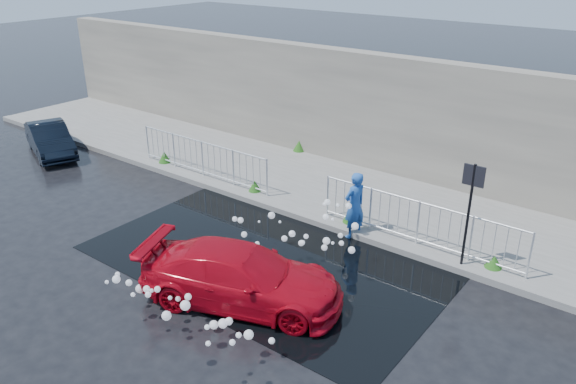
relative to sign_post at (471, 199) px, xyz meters
The scene contains 13 objects.
ground 5.50m from the sign_post, 143.57° to the right, with size 90.00×90.00×0.00m, color black.
pavement 4.90m from the sign_post, 155.66° to the left, with size 30.00×4.00×0.15m, color slate.
curb 4.51m from the sign_post, behind, with size 30.00×0.25×0.16m, color slate.
retaining_wall 5.87m from the sign_post, 135.69° to the left, with size 30.00×0.60×3.50m, color #665F55.
puddle 4.59m from the sign_post, 150.42° to the right, with size 8.00×5.00×0.01m, color black.
sign_post is the anchor object (origin of this frame).
railing_left 8.26m from the sign_post, behind, with size 5.05×0.05×1.10m.
railing_right 1.57m from the sign_post, 168.23° to the left, with size 5.05×0.05×1.10m.
weeds 5.01m from the sign_post, 164.19° to the left, with size 12.17×3.93×0.46m.
water_spray 4.72m from the sign_post, 131.24° to the right, with size 3.44×5.72×1.14m.
red_car 5.00m from the sign_post, 128.59° to the right, with size 1.65×4.05×1.18m, color #B20716.
dark_car 14.07m from the sign_post, behind, with size 1.14×3.26×1.07m, color black.
person 2.84m from the sign_post, behind, with size 0.62×0.40×1.69m, color #2256AA.
Camera 1 is at (7.60, -7.65, 6.59)m, focal length 35.00 mm.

